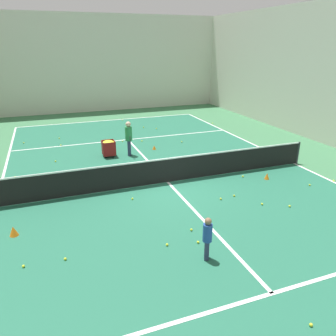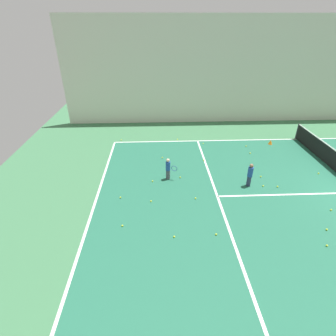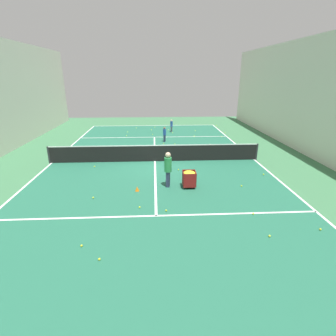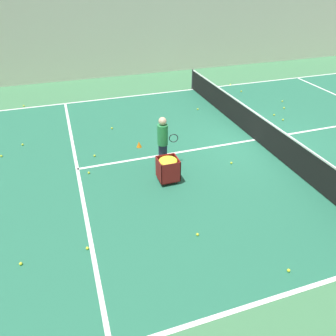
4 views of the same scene
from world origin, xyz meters
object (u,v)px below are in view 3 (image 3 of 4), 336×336
Objects in this scene: training_cone_0 at (137,189)px; ball_cart at (189,176)px; child_midcourt at (165,133)px; coach_at_net at (168,167)px; training_cone_1 at (94,155)px; tennis_net at (155,153)px; player_near_baseline at (171,125)px.

ball_cart is at bearing -172.83° from training_cone_0.
ball_cart is (-0.74, 8.55, -0.11)m from child_midcourt.
coach_at_net is at bearing -162.24° from training_cone_0.
coach_at_net is 6.41m from training_cone_1.
child_midcourt is at bearing -100.02° from training_cone_0.
tennis_net is 3.87m from training_cone_1.
ball_cart is 3.66× the size of training_cone_0.
coach_at_net is 8.40m from child_midcourt.
tennis_net reaches higher than training_cone_1.
player_near_baseline is at bearing -100.58° from training_cone_0.
tennis_net is 4.11m from ball_cart.
child_midcourt is at bearing 7.78° from player_near_baseline.
training_cone_0 is 5.91m from training_cone_1.
player_near_baseline is 5.16× the size of training_cone_0.
child_midcourt is 4.50× the size of training_cone_1.
player_near_baseline is 12.14m from ball_cart.
player_near_baseline is at bearing -166.93° from child_midcourt.
tennis_net is at bearing 15.84° from child_midcourt.
player_near_baseline is 8.98m from training_cone_1.
player_near_baseline is 1.41× the size of ball_cart.
training_cone_0 is (1.37, 0.44, -0.81)m from coach_at_net.
training_cone_0 is at bearing 119.77° from coach_at_net.
coach_at_net is at bearing 98.78° from tennis_net.
training_cone_1 is at bearing -15.57° from tennis_net.
child_midcourt is (-0.76, -4.73, 0.14)m from tennis_net.
training_cone_1 is (3.71, -1.03, -0.38)m from tennis_net.
tennis_net is at bearing -101.02° from training_cone_0.
child_midcourt is 5.82m from training_cone_1.
training_cone_0 is at bearing 119.47° from training_cone_1.
player_near_baseline reaches higher than tennis_net.
coach_at_net reaches higher than tennis_net.
tennis_net is 58.23× the size of training_cone_0.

